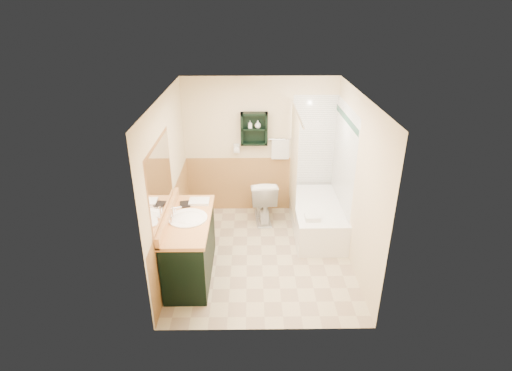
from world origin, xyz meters
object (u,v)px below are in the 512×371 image
object	(u,v)px
vanity	(190,247)
toilet	(262,199)
wall_shelf	(254,129)
hair_dryer	(237,148)
bathtub	(317,218)
soap_bottle_b	(258,125)
vanity_book	(179,199)
soap_bottle_a	(250,126)

from	to	relation	value
vanity	toilet	bearing A→B (deg)	55.70
wall_shelf	hair_dryer	size ratio (longest dim) A/B	2.29
hair_dryer	bathtub	bearing A→B (deg)	-30.01
hair_dryer	toilet	distance (m)	0.98
hair_dryer	toilet	world-z (taller)	hair_dryer
bathtub	soap_bottle_b	size ratio (longest dim) A/B	11.40
vanity_book	soap_bottle_a	world-z (taller)	soap_bottle_a
vanity_book	bathtub	bearing A→B (deg)	10.09
toilet	hair_dryer	bearing A→B (deg)	-42.54
wall_shelf	vanity_book	bearing A→B (deg)	-126.08
vanity	bathtub	world-z (taller)	vanity
wall_shelf	soap_bottle_a	size ratio (longest dim) A/B	4.35
bathtub	soap_bottle_a	xyz separation A→B (m)	(-1.09, 0.74, 1.34)
soap_bottle_a	soap_bottle_b	size ratio (longest dim) A/B	0.96
wall_shelf	soap_bottle_b	bearing A→B (deg)	-4.65
hair_dryer	toilet	xyz separation A→B (m)	(0.44, -0.34, -0.81)
vanity	soap_bottle_b	world-z (taller)	soap_bottle_b
soap_bottle_a	bathtub	bearing A→B (deg)	-33.91
vanity	toilet	world-z (taller)	vanity
bathtub	wall_shelf	bearing A→B (deg)	144.16
vanity	toilet	xyz separation A→B (m)	(1.03, 1.52, -0.06)
soap_bottle_b	bathtub	bearing A→B (deg)	-37.35
vanity_book	vanity	bearing A→B (deg)	-75.25
vanity_book	toilet	bearing A→B (deg)	34.67
bathtub	soap_bottle_a	world-z (taller)	soap_bottle_a
bathtub	toilet	world-z (taller)	toilet
toilet	soap_bottle_a	size ratio (longest dim) A/B	6.25
vanity	toilet	distance (m)	1.84
hair_dryer	soap_bottle_a	distance (m)	0.46
soap_bottle_a	soap_bottle_b	xyz separation A→B (m)	(0.13, 0.00, 0.02)
vanity	soap_bottle_b	size ratio (longest dim) A/B	10.63
bathtub	toilet	xyz separation A→B (m)	(-0.89, 0.42, 0.13)
hair_dryer	vanity	bearing A→B (deg)	-107.76
vanity_book	wall_shelf	bearing A→B (deg)	45.09
vanity	soap_bottle_a	world-z (taller)	soap_bottle_a
hair_dryer	soap_bottle_b	world-z (taller)	soap_bottle_b
vanity	vanity_book	distance (m)	0.68
toilet	soap_bottle_b	xyz separation A→B (m)	(-0.08, 0.31, 1.23)
vanity	soap_bottle_b	distance (m)	2.37
toilet	bathtub	bearing A→B (deg)	149.82
wall_shelf	vanity	world-z (taller)	wall_shelf
vanity_book	soap_bottle_b	distance (m)	1.94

